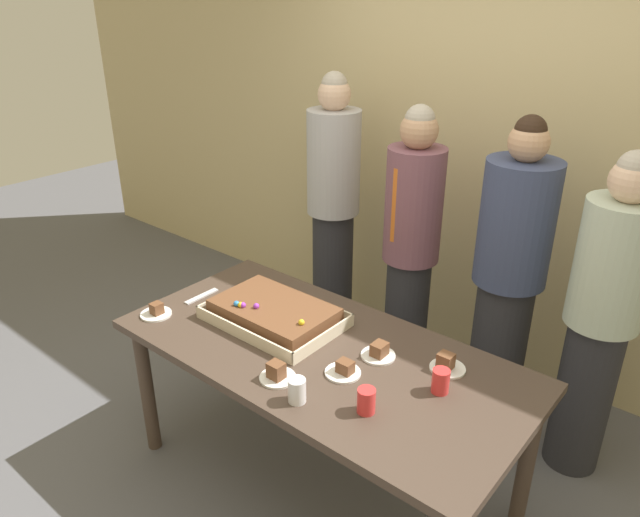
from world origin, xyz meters
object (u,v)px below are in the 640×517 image
sheet_cake (274,313)px  plated_slice_near_right (277,374)px  plated_slice_far_left (447,365)px  drink_cup_far_end (366,401)px  party_table (321,367)px  person_green_shirt_behind (333,209)px  cake_server_utensil (202,296)px  drink_cup_middle (441,381)px  person_serving_front (508,278)px  person_striped_tie_right (411,247)px  plated_slice_far_right (344,370)px  plated_slice_near_left (156,312)px  plated_slice_center_front (379,352)px  drink_cup_nearest (297,390)px  person_far_right_suit (601,318)px

sheet_cake → plated_slice_near_right: size_ratio=4.19×
sheet_cake → plated_slice_near_right: bearing=-44.9°
plated_slice_far_left → drink_cup_far_end: bearing=-103.2°
party_table → person_green_shirt_behind: 1.42m
sheet_cake → drink_cup_far_end: (0.72, -0.25, 0.01)m
drink_cup_far_end → cake_server_utensil: 1.19m
drink_cup_middle → party_table: bearing=-172.4°
person_serving_front → person_striped_tie_right: (-0.59, 0.02, 0.00)m
plated_slice_far_left → person_serving_front: (-0.08, 0.78, 0.07)m
sheet_cake → plated_slice_far_right: sheet_cake is taller
plated_slice_near_right → person_green_shirt_behind: person_green_shirt_behind is taller
person_green_shirt_behind → person_striped_tie_right: 0.66m
plated_slice_near_left → drink_cup_far_end: drink_cup_far_end is taller
plated_slice_near_right → person_serving_front: (0.41, 1.28, 0.07)m
sheet_cake → person_serving_front: (0.74, 0.96, 0.05)m
plated_slice_center_front → drink_cup_nearest: (-0.07, -0.45, 0.03)m
drink_cup_middle → person_striped_tie_right: bearing=127.5°
party_table → plated_slice_far_right: plated_slice_far_right is taller
drink_cup_middle → cake_server_utensil: size_ratio=0.50×
drink_cup_middle → person_green_shirt_behind: size_ratio=0.06×
person_serving_front → sheet_cake: bearing=0.0°
drink_cup_far_end → cake_server_utensil: drink_cup_far_end is taller
cake_server_utensil → plated_slice_far_left: bearing=10.7°
party_table → person_serving_front: (0.41, 1.01, 0.19)m
person_serving_front → person_far_right_suit: person_serving_front is taller
party_table → plated_slice_far_left: 0.56m
plated_slice_far_right → drink_cup_middle: (0.36, 0.15, 0.03)m
sheet_cake → person_serving_front: 1.21m
cake_server_utensil → sheet_cake: bearing=7.7°
plated_slice_far_left → person_serving_front: 0.79m
plated_slice_near_right → drink_cup_nearest: (0.16, -0.05, 0.02)m
drink_cup_far_end → person_serving_front: (0.02, 1.22, 0.05)m
person_green_shirt_behind → person_striped_tie_right: bearing=55.9°
plated_slice_near_left → person_striped_tie_right: bearing=64.3°
sheet_cake → person_serving_front: size_ratio=0.37×
drink_cup_nearest → person_striped_tie_right: bearing=103.9°
drink_cup_middle → person_far_right_suit: bearing=68.7°
plated_slice_near_left → person_green_shirt_behind: (-0.03, 1.40, 0.13)m
party_table → plated_slice_near_left: size_ratio=12.32×
plated_slice_near_right → plated_slice_far_right: 0.28m
party_table → person_striped_tie_right: 1.05m
drink_cup_far_end → person_green_shirt_behind: size_ratio=0.06×
person_green_shirt_behind → plated_slice_near_left: bearing=-24.1°
person_green_shirt_behind → person_striped_tie_right: person_green_shirt_behind is taller
plated_slice_far_right → person_serving_front: (0.23, 1.08, 0.08)m
plated_slice_far_left → cake_server_utensil: 1.30m
plated_slice_center_front → person_serving_front: person_serving_front is taller
sheet_cake → plated_slice_near_right: sheet_cake is taller
drink_cup_nearest → plated_slice_center_front: bearing=81.0°
drink_cup_nearest → drink_cup_far_end: size_ratio=1.00×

